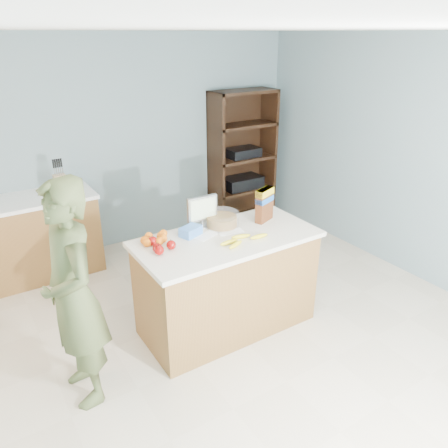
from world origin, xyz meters
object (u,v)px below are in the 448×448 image
tv (202,210)px  cereal_box (265,202)px  person (73,296)px  counter_peninsula (227,286)px  shelving_unit (240,160)px

tv → cereal_box: 0.57m
person → tv: bearing=104.9°
counter_peninsula → cereal_box: size_ratio=5.10×
counter_peninsula → shelving_unit: size_ratio=0.87×
counter_peninsula → tv: 0.71m
counter_peninsula → shelving_unit: shelving_unit is taller
shelving_unit → cereal_box: (-1.08, -1.94, 0.21)m
tv → cereal_box: (0.54, -0.19, 0.02)m
shelving_unit → tv: 2.39m
shelving_unit → tv: bearing=-132.7°
counter_peninsula → shelving_unit: (1.55, 2.05, 0.45)m
person → tv: size_ratio=5.94×
shelving_unit → person: (-2.87, -2.16, -0.03)m
person → tv: (1.26, 0.41, 0.22)m
shelving_unit → tv: size_ratio=6.38×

